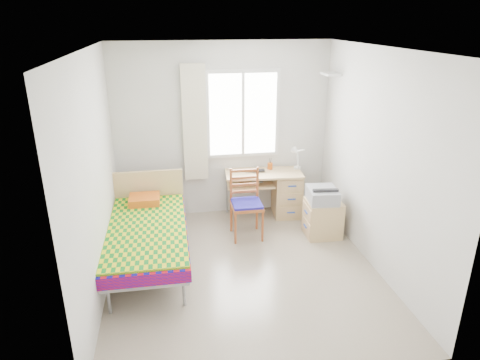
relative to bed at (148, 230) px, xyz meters
name	(u,v)px	position (x,y,z in m)	size (l,w,h in m)	color
floor	(243,270)	(1.13, -0.43, -0.43)	(3.50, 3.50, 0.00)	#BCAD93
ceiling	(244,49)	(1.13, -0.43, 2.17)	(3.50, 3.50, 0.00)	white
wall_back	(223,131)	(1.13, 1.32, 0.87)	(3.20, 3.20, 0.00)	silver
wall_left	(95,179)	(-0.47, -0.43, 0.87)	(3.50, 3.50, 0.00)	silver
wall_right	(378,162)	(2.73, -0.43, 0.87)	(3.50, 3.50, 0.00)	silver
window	(243,114)	(1.43, 1.30, 1.12)	(1.10, 0.04, 1.30)	white
curtain	(195,124)	(0.71, 1.25, 1.02)	(0.35, 0.05, 1.70)	#F2E5C8
floating_shelf	(331,74)	(2.62, 0.97, 1.72)	(0.20, 0.32, 0.03)	white
bed	(148,230)	(0.00, 0.00, 0.00)	(0.97, 2.05, 0.89)	#96979E
desk	(282,191)	(2.00, 1.04, -0.04)	(1.18, 0.61, 0.71)	tan
chair	(246,199)	(1.34, 0.48, 0.11)	(0.42, 0.42, 0.97)	brown
cabinet	(322,218)	(2.39, 0.28, -0.17)	(0.49, 0.44, 0.52)	tan
printer	(322,195)	(2.36, 0.29, 0.19)	(0.43, 0.48, 0.19)	#A2A3AA
laptop	(255,172)	(1.58, 1.07, 0.30)	(0.29, 0.19, 0.02)	black
pen_cup	(270,166)	(1.83, 1.17, 0.33)	(0.08, 0.08, 0.10)	#CA5B16
task_lamp	(296,155)	(2.19, 1.01, 0.54)	(0.23, 0.32, 0.41)	white
book	(252,181)	(1.52, 1.02, 0.16)	(0.15, 0.20, 0.02)	gray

